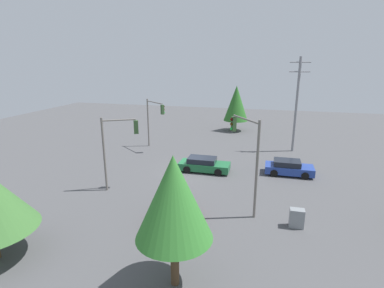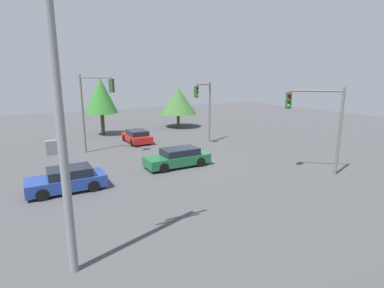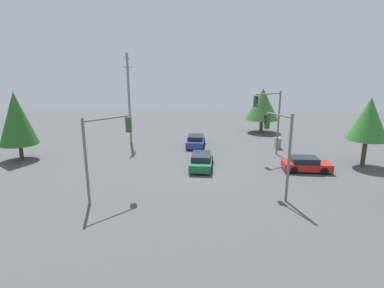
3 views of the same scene
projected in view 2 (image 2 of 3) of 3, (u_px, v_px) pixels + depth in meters
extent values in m
plane|color=#4C4C4F|center=(189.00, 163.00, 22.73)|extent=(80.00, 80.00, 0.00)
cube|color=#1E6638|center=(177.00, 159.00, 21.84)|extent=(4.72, 1.87, 0.66)
cube|color=black|center=(180.00, 151.00, 21.82)|extent=(2.60, 1.65, 0.49)
cylinder|color=black|center=(164.00, 168.00, 20.42)|extent=(0.69, 0.22, 0.69)
cylinder|color=black|center=(154.00, 162.00, 21.92)|extent=(0.69, 0.22, 0.69)
cylinder|color=black|center=(201.00, 162.00, 21.83)|extent=(0.69, 0.22, 0.69)
cylinder|color=black|center=(189.00, 156.00, 23.33)|extent=(0.69, 0.22, 0.69)
cube|color=red|center=(137.00, 138.00, 29.77)|extent=(1.91, 4.01, 0.62)
cube|color=black|center=(137.00, 133.00, 29.48)|extent=(1.68, 2.20, 0.46)
cylinder|color=black|center=(124.00, 138.00, 30.42)|extent=(0.22, 0.64, 0.64)
cylinder|color=black|center=(141.00, 136.00, 31.29)|extent=(0.22, 0.64, 0.64)
cylinder|color=black|center=(132.00, 143.00, 28.31)|extent=(0.22, 0.64, 0.64)
cylinder|color=black|center=(150.00, 141.00, 29.19)|extent=(0.22, 0.64, 0.64)
cube|color=#233D93|center=(66.00, 182.00, 17.18)|extent=(4.27, 1.89, 0.68)
cube|color=black|center=(69.00, 172.00, 17.15)|extent=(2.35, 1.66, 0.49)
cylinder|color=black|center=(42.00, 195.00, 15.82)|extent=(0.66, 0.22, 0.66)
cylinder|color=black|center=(40.00, 184.00, 17.35)|extent=(0.66, 0.22, 0.66)
cylinder|color=black|center=(94.00, 186.00, 17.10)|extent=(0.66, 0.22, 0.66)
cylinder|color=black|center=(88.00, 177.00, 18.62)|extent=(0.66, 0.22, 0.66)
cylinder|color=slate|center=(83.00, 114.00, 25.25)|extent=(0.18, 0.18, 6.61)
cylinder|color=slate|center=(95.00, 77.00, 23.91)|extent=(1.97, 2.70, 0.12)
cube|color=#2D4C28|center=(112.00, 86.00, 23.38)|extent=(0.43, 0.44, 1.05)
sphere|color=#360503|center=(113.00, 81.00, 23.46)|extent=(0.22, 0.22, 0.22)
sphere|color=#392605|center=(113.00, 86.00, 23.54)|extent=(0.22, 0.22, 0.22)
sphere|color=green|center=(113.00, 90.00, 23.61)|extent=(0.22, 0.22, 0.22)
cylinder|color=slate|center=(340.00, 132.00, 19.53)|extent=(0.18, 0.18, 5.78)
cylinder|color=slate|center=(316.00, 91.00, 19.20)|extent=(2.70, 2.18, 0.12)
cube|color=#2D4C28|center=(289.00, 100.00, 19.59)|extent=(0.44, 0.43, 1.05)
sphere|color=#360503|center=(289.00, 95.00, 19.35)|extent=(0.22, 0.22, 0.22)
sphere|color=#392605|center=(289.00, 101.00, 19.42)|extent=(0.22, 0.22, 0.22)
sphere|color=green|center=(289.00, 106.00, 19.50)|extent=(0.22, 0.22, 0.22)
cylinder|color=slate|center=(210.00, 112.00, 29.74)|extent=(0.18, 0.18, 5.95)
cylinder|color=slate|center=(203.00, 84.00, 28.08)|extent=(2.32, 1.31, 0.12)
cube|color=#2D4C28|center=(196.00, 92.00, 27.16)|extent=(0.43, 0.41, 1.05)
sphere|color=#360503|center=(198.00, 88.00, 27.00)|extent=(0.22, 0.22, 0.22)
sphere|color=#392605|center=(198.00, 92.00, 27.07)|extent=(0.22, 0.22, 0.22)
sphere|color=green|center=(198.00, 96.00, 27.15)|extent=(0.22, 0.22, 0.22)
cylinder|color=gray|center=(59.00, 117.00, 9.02)|extent=(0.28, 0.28, 10.56)
cube|color=gray|center=(51.00, 148.00, 25.09)|extent=(0.88, 0.57, 1.21)
cylinder|color=brown|center=(178.00, 120.00, 38.64)|extent=(0.39, 0.39, 1.74)
cone|color=#3D7033|center=(178.00, 101.00, 38.08)|extent=(4.71, 4.71, 3.31)
cylinder|color=#4C3823|center=(103.00, 124.00, 33.41)|extent=(0.40, 0.40, 2.47)
cone|color=#337A2D|center=(101.00, 95.00, 32.70)|extent=(3.48, 3.48, 3.85)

